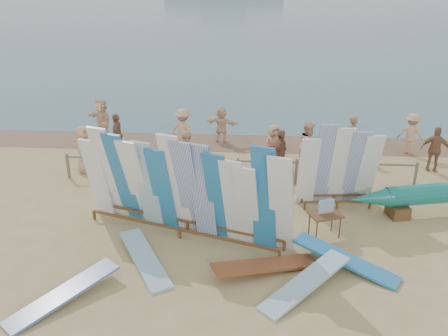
# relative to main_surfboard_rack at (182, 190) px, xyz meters

# --- Properties ---
(ground) EXTENTS (160.00, 160.00, 0.00)m
(ground) POSITION_rel_main_surfboard_rack_xyz_m (1.37, 0.59, -1.36)
(ground) COLOR tan
(ground) RESTS_ON ground
(wet_sand_strip) EXTENTS (40.00, 2.60, 0.01)m
(wet_sand_strip) POSITION_rel_main_surfboard_rack_xyz_m (1.37, 7.79, -1.36)
(wet_sand_strip) COLOR brown
(wet_sand_strip) RESTS_ON ground
(fence) EXTENTS (12.08, 0.08, 0.90)m
(fence) POSITION_rel_main_surfboard_rack_xyz_m (1.37, 3.59, -0.73)
(fence) COLOR #6E6353
(fence) RESTS_ON ground
(main_surfboard_rack) EXTENTS (6.03, 2.60, 3.04)m
(main_surfboard_rack) POSITION_rel_main_surfboard_rack_xyz_m (0.00, 0.00, 0.00)
(main_surfboard_rack) COLOR brown
(main_surfboard_rack) RESTS_ON ground
(side_surfboard_rack) EXTENTS (2.46, 0.97, 2.79)m
(side_surfboard_rack) POSITION_rel_main_surfboard_rack_xyz_m (4.49, 2.01, -0.10)
(side_surfboard_rack) COLOR brown
(side_surfboard_rack) RESTS_ON ground
(vendor_table) EXTENTS (1.01, 0.87, 1.14)m
(vendor_table) POSITION_rel_main_surfboard_rack_xyz_m (3.89, 0.13, -0.98)
(vendor_table) COLOR brown
(vendor_table) RESTS_ON ground
(flat_board_b) EXTENTS (2.28, 2.31, 0.42)m
(flat_board_b) POSITION_rel_main_surfboard_rack_xyz_m (3.16, -2.31, -1.36)
(flat_board_b) COLOR #7EB4CA
(flat_board_b) RESTS_ON ground
(flat_board_c) EXTENTS (2.69, 1.57, 0.39)m
(flat_board_c) POSITION_rel_main_surfboard_rack_xyz_m (2.25, -1.65, -1.36)
(flat_board_c) COLOR brown
(flat_board_c) RESTS_ON ground
(flat_board_e) EXTENTS (2.11, 2.45, 0.37)m
(flat_board_e) POSITION_rel_main_surfboard_rack_xyz_m (-2.26, -3.05, -1.36)
(flat_board_e) COLOR silver
(flat_board_e) RESTS_ON ground
(flat_board_a) EXTENTS (1.84, 2.61, 0.23)m
(flat_board_a) POSITION_rel_main_surfboard_rack_xyz_m (-0.80, -1.43, -1.36)
(flat_board_a) COLOR #7EB4CA
(flat_board_a) RESTS_ON ground
(flat_board_d) EXTENTS (2.58, 1.89, 0.43)m
(flat_board_d) POSITION_rel_main_surfboard_rack_xyz_m (4.24, -1.31, -1.36)
(flat_board_d) COLOR #2373AF
(flat_board_d) RESTS_ON ground
(beach_chair_left) EXTENTS (0.64, 0.66, 0.91)m
(beach_chair_left) POSITION_rel_main_surfboard_rack_xyz_m (2.50, 4.57, -1.09)
(beach_chair_left) COLOR red
(beach_chair_left) RESTS_ON ground
(beach_chair_right) EXTENTS (0.75, 0.75, 0.85)m
(beach_chair_right) POSITION_rel_main_surfboard_rack_xyz_m (2.60, 4.72, -1.11)
(beach_chair_right) COLOR red
(beach_chair_right) RESTS_ON ground
(stroller) EXTENTS (0.68, 0.87, 1.07)m
(stroller) POSITION_rel_main_surfboard_rack_xyz_m (4.08, 4.78, -0.93)
(stroller) COLOR red
(stroller) RESTS_ON ground
(beachgoer_2) EXTENTS (0.85, 0.82, 1.64)m
(beachgoer_2) POSITION_rel_main_surfboard_rack_xyz_m (-0.47, 4.19, -0.54)
(beachgoer_2) COLOR beige
(beachgoer_2) RESTS_ON ground
(beachgoer_4) EXTENTS (0.83, 1.09, 1.71)m
(beachgoer_4) POSITION_rel_main_surfboard_rack_xyz_m (2.83, 4.29, -0.51)
(beachgoer_4) COLOR #8C6042
(beachgoer_4) RESTS_ON ground
(beachgoer_10) EXTENTS (1.08, 0.71, 1.70)m
(beachgoer_10) POSITION_rel_main_surfboard_rack_xyz_m (8.44, 5.05, -0.51)
(beachgoer_10) COLOR #8C6042
(beachgoer_10) RESTS_ON ground
(beachgoer_0) EXTENTS (0.59, 0.92, 1.74)m
(beachgoer_0) POSITION_rel_main_surfboard_rack_xyz_m (-4.21, 4.21, -0.49)
(beachgoer_0) COLOR tan
(beachgoer_0) RESTS_ON ground
(beachgoer_9) EXTENTS (1.15, 0.92, 1.66)m
(beachgoer_9) POSITION_rel_main_surfboard_rack_xyz_m (8.12, 6.84, -0.53)
(beachgoer_9) COLOR tan
(beachgoer_9) RESTS_ON ground
(beachgoer_5) EXTENTS (1.52, 0.87, 1.56)m
(beachgoer_5) POSITION_rel_main_surfboard_rack_xyz_m (0.52, 7.71, -0.58)
(beachgoer_5) COLOR beige
(beachgoer_5) RESTS_ON ground
(beachgoer_1) EXTENTS (0.46, 0.66, 1.64)m
(beachgoer_1) POSITION_rel_main_surfboard_rack_xyz_m (-3.68, 5.01, -0.54)
(beachgoer_1) COLOR #8C6042
(beachgoer_1) RESTS_ON ground
(beachgoer_extra_1) EXTENTS (0.57, 1.05, 1.70)m
(beachgoer_extra_1) POSITION_rel_main_surfboard_rack_xyz_m (-3.47, 5.91, -0.51)
(beachgoer_extra_1) COLOR #8C6042
(beachgoer_extra_1) RESTS_ON ground
(beachgoer_11) EXTENTS (1.56, 1.57, 1.80)m
(beachgoer_11) POSITION_rel_main_surfboard_rack_xyz_m (-4.64, 7.73, -0.46)
(beachgoer_11) COLOR beige
(beachgoer_11) RESTS_ON ground
(beachgoer_8) EXTENTS (0.74, 0.98, 1.83)m
(beachgoer_8) POSITION_rel_main_surfboard_rack_xyz_m (3.89, 4.93, -0.45)
(beachgoer_8) COLOR beige
(beachgoer_8) RESTS_ON ground
(beachgoer_7) EXTENTS (0.57, 0.71, 1.70)m
(beachgoer_7) POSITION_rel_main_surfboard_rack_xyz_m (5.71, 6.18, -0.51)
(beachgoer_7) COLOR #8C6042
(beachgoer_7) RESTS_ON ground
(beachgoer_6) EXTENTS (0.87, 0.70, 1.61)m
(beachgoer_6) POSITION_rel_main_surfboard_rack_xyz_m (2.62, 5.20, -0.56)
(beachgoer_6) COLOR tan
(beachgoer_6) RESTS_ON ground
(beachgoer_3) EXTENTS (1.25, 0.85, 1.79)m
(beachgoer_3) POSITION_rel_main_surfboard_rack_xyz_m (-0.93, 6.46, -0.47)
(beachgoer_3) COLOR tan
(beachgoer_3) RESTS_ON ground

